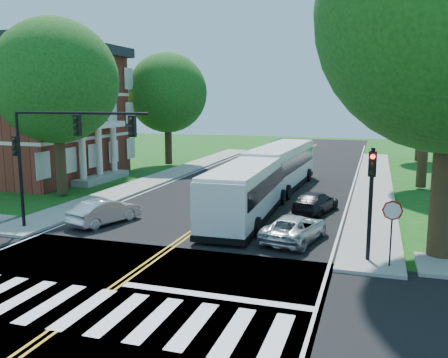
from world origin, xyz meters
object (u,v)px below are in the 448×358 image
at_px(bus_follow, 281,166).
at_px(suv, 295,228).
at_px(signal_nw, 58,142).
at_px(bus_lead, 248,189).
at_px(dark_sedan, 315,202).
at_px(signal_ne, 371,189).
at_px(hatchback, 105,211).

bearing_deg(bus_follow, suv, 106.17).
xyz_separation_m(signal_nw, bus_lead, (7.67, 5.77, -2.80)).
bearing_deg(suv, dark_sedan, -80.02).
bearing_deg(suv, signal_ne, 158.57).
distance_m(signal_ne, bus_lead, 8.71).
relative_size(signal_ne, dark_sedan, 1.09).
distance_m(signal_ne, bus_follow, 16.02).
xyz_separation_m(hatchback, suv, (9.84, -0.01, -0.05)).
distance_m(signal_nw, signal_ne, 14.13).
xyz_separation_m(signal_ne, suv, (-3.22, 2.12, -2.35)).
bearing_deg(dark_sedan, suv, 101.74).
height_order(hatchback, dark_sedan, hatchback).
bearing_deg(bus_follow, hatchback, 64.01).
bearing_deg(signal_nw, bus_follow, 62.23).
relative_size(suv, dark_sedan, 1.07).
relative_size(bus_follow, dark_sedan, 3.00).
bearing_deg(bus_lead, suv, 129.51).
relative_size(signal_ne, suv, 1.02).
distance_m(signal_nw, bus_lead, 10.00).
height_order(bus_lead, hatchback, bus_lead).
distance_m(signal_nw, dark_sedan, 14.15).
relative_size(bus_lead, dark_sedan, 2.85).
height_order(hatchback, suv, hatchback).
bearing_deg(dark_sedan, signal_nw, 49.66).
distance_m(signal_ne, dark_sedan, 8.88).
bearing_deg(dark_sedan, bus_follow, -49.96).
bearing_deg(signal_ne, suv, 146.70).
xyz_separation_m(bus_follow, hatchback, (-6.73, -12.53, -1.00)).
xyz_separation_m(signal_nw, signal_ne, (14.06, 0.01, -1.41)).
bearing_deg(bus_follow, signal_nw, 64.49).
bearing_deg(bus_lead, dark_sedan, -147.59).
relative_size(bus_follow, hatchback, 3.09).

